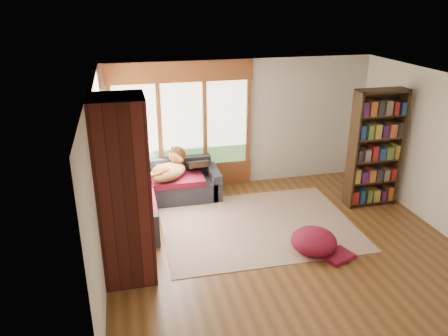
{
  "coord_description": "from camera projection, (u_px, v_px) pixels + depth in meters",
  "views": [
    {
      "loc": [
        -2.32,
        -5.79,
        3.75
      ],
      "look_at": [
        -0.7,
        1.05,
        0.95
      ],
      "focal_mm": 35.0,
      "sensor_mm": 36.0,
      "label": 1
    }
  ],
  "objects": [
    {
      "name": "sectional_sofa",
      "position": [
        150.0,
        194.0,
        8.13
      ],
      "size": [
        2.2,
        2.2,
        0.8
      ],
      "rotation": [
        0.0,
        0.0,
        0.07
      ],
      "color": "#272931",
      "rests_on": "ground"
    },
    {
      "name": "ceiling",
      "position": [
        289.0,
        82.0,
        6.16
      ],
      "size": [
        5.5,
        5.5,
        0.0
      ],
      "primitive_type": "plane",
      "color": "white"
    },
    {
      "name": "roller_blind",
      "position": [
        102.0,
        116.0,
        7.74
      ],
      "size": [
        0.03,
        0.72,
        0.9
      ],
      "primitive_type": "cube",
      "color": "#6C915E",
      "rests_on": "wall_left"
    },
    {
      "name": "throw_pillows",
      "position": [
        154.0,
        170.0,
        8.03
      ],
      "size": [
        1.98,
        1.68,
        0.45
      ],
      "color": "#2D241A",
      "rests_on": "sectional_sofa"
    },
    {
      "name": "wall_front",
      "position": [
        373.0,
        257.0,
        4.39
      ],
      "size": [
        5.5,
        0.04,
        2.6
      ],
      "primitive_type": "cube",
      "color": "silver",
      "rests_on": "ground"
    },
    {
      "name": "brick_chimney",
      "position": [
        124.0,
        192.0,
        5.81
      ],
      "size": [
        0.7,
        0.7,
        2.6
      ],
      "primitive_type": "cube",
      "color": "#471914",
      "rests_on": "ground"
    },
    {
      "name": "windows_left",
      "position": [
        102.0,
        153.0,
        7.13
      ],
      "size": [
        0.1,
        2.62,
        1.9
      ],
      "color": "brown",
      "rests_on": "wall_left"
    },
    {
      "name": "dog_tan",
      "position": [
        170.0,
        163.0,
        8.25
      ],
      "size": [
        0.97,
        0.97,
        0.48
      ],
      "rotation": [
        0.0,
        0.0,
        0.79
      ],
      "color": "brown",
      "rests_on": "sectional_sofa"
    },
    {
      "name": "wall_right",
      "position": [
        440.0,
        153.0,
        7.24
      ],
      "size": [
        0.04,
        5.0,
        2.6
      ],
      "primitive_type": "cube",
      "color": "silver",
      "rests_on": "ground"
    },
    {
      "name": "wall_back",
      "position": [
        241.0,
        124.0,
        8.9
      ],
      "size": [
        5.5,
        0.04,
        2.6
      ],
      "primitive_type": "cube",
      "color": "silver",
      "rests_on": "ground"
    },
    {
      "name": "pouf",
      "position": [
        314.0,
        240.0,
        6.77
      ],
      "size": [
        0.8,
        0.8,
        0.39
      ],
      "primitive_type": "ellipsoid",
      "rotation": [
        0.0,
        0.0,
        -0.13
      ],
      "color": "maroon",
      "rests_on": "area_rug"
    },
    {
      "name": "dog_brindle",
      "position": [
        127.0,
        193.0,
        7.14
      ],
      "size": [
        0.49,
        0.74,
        0.39
      ],
      "rotation": [
        0.0,
        0.0,
        1.67
      ],
      "color": "#3C1F18",
      "rests_on": "sectional_sofa"
    },
    {
      "name": "area_rug",
      "position": [
        258.0,
        225.0,
        7.62
      ],
      "size": [
        3.32,
        2.55,
        0.01
      ],
      "primitive_type": "cube",
      "rotation": [
        0.0,
        0.0,
        -0.01
      ],
      "color": "beige",
      "rests_on": "ground"
    },
    {
      "name": "floor",
      "position": [
        280.0,
        241.0,
        7.13
      ],
      "size": [
        5.5,
        5.5,
        0.0
      ],
      "primitive_type": "plane",
      "color": "#573518",
      "rests_on": "ground"
    },
    {
      "name": "bookshelf",
      "position": [
        375.0,
        149.0,
        8.02
      ],
      "size": [
        0.95,
        0.32,
        2.22
      ],
      "color": "#372312",
      "rests_on": "ground"
    },
    {
      "name": "windows_back",
      "position": [
        183.0,
        126.0,
        8.6
      ],
      "size": [
        2.82,
        0.1,
        1.9
      ],
      "color": "brown",
      "rests_on": "wall_back"
    },
    {
      "name": "wall_left",
      "position": [
        98.0,
        185.0,
        6.05
      ],
      "size": [
        0.04,
        5.0,
        2.6
      ],
      "primitive_type": "cube",
      "color": "silver",
      "rests_on": "ground"
    }
  ]
}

